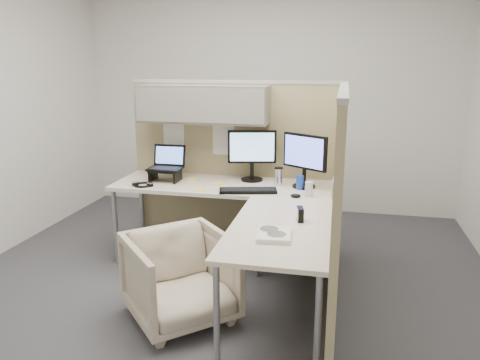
% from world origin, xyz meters
% --- Properties ---
extents(ground, '(4.50, 4.50, 0.00)m').
position_xyz_m(ground, '(0.00, 0.00, 0.00)').
color(ground, '#3A3A3F').
rests_on(ground, ground).
extents(partition_back, '(2.00, 0.36, 1.63)m').
position_xyz_m(partition_back, '(-0.22, 0.83, 1.10)').
color(partition_back, tan).
rests_on(partition_back, ground).
extents(partition_right, '(0.07, 2.03, 1.63)m').
position_xyz_m(partition_right, '(0.90, -0.07, 0.82)').
color(partition_right, tan).
rests_on(partition_right, ground).
extents(desk, '(2.00, 1.98, 0.73)m').
position_xyz_m(desk, '(0.12, 0.13, 0.69)').
color(desk, beige).
rests_on(desk, ground).
extents(office_chair, '(0.93, 0.93, 0.70)m').
position_xyz_m(office_chair, '(-0.16, -0.53, 0.35)').
color(office_chair, beige).
rests_on(office_chair, ground).
extents(monitor_left, '(0.44, 0.20, 0.47)m').
position_xyz_m(monitor_left, '(0.11, 0.72, 1.00)').
color(monitor_left, black).
rests_on(monitor_left, desk).
extents(monitor_right, '(0.39, 0.26, 0.47)m').
position_xyz_m(monitor_right, '(0.60, 0.58, 1.00)').
color(monitor_right, black).
rests_on(monitor_right, desk).
extents(laptop_station, '(0.30, 0.26, 0.32)m').
position_xyz_m(laptop_station, '(-0.67, 0.56, 0.85)').
color(laptop_station, black).
rests_on(laptop_station, desk).
extents(keyboard, '(0.51, 0.27, 0.02)m').
position_xyz_m(keyboard, '(0.15, 0.32, 0.74)').
color(keyboard, black).
rests_on(keyboard, desk).
extents(mouse, '(0.09, 0.06, 0.03)m').
position_xyz_m(mouse, '(0.56, 0.25, 0.75)').
color(mouse, black).
rests_on(mouse, desk).
extents(travel_mug, '(0.08, 0.08, 0.16)m').
position_xyz_m(travel_mug, '(0.37, 0.59, 0.81)').
color(travel_mug, silver).
rests_on(travel_mug, desk).
extents(soda_can_green, '(0.07, 0.07, 0.12)m').
position_xyz_m(soda_can_green, '(0.66, 0.31, 0.79)').
color(soda_can_green, silver).
rests_on(soda_can_green, desk).
extents(soda_can_silver, '(0.07, 0.07, 0.12)m').
position_xyz_m(soda_can_silver, '(0.57, 0.51, 0.79)').
color(soda_can_silver, '#1E3FA5').
rests_on(soda_can_silver, desk).
extents(sticky_note_b, '(0.08, 0.08, 0.01)m').
position_xyz_m(sticky_note_b, '(0.03, 0.29, 0.73)').
color(sticky_note_b, yellow).
rests_on(sticky_note_b, desk).
extents(sticky_note_d, '(0.10, 0.10, 0.01)m').
position_xyz_m(sticky_note_d, '(-0.15, 0.52, 0.73)').
color(sticky_note_d, yellow).
rests_on(sticky_note_d, desk).
extents(sticky_note_a, '(0.10, 0.10, 0.01)m').
position_xyz_m(sticky_note_a, '(-0.25, 0.29, 0.73)').
color(sticky_note_a, yellow).
rests_on(sticky_note_a, desk).
extents(sticky_note_c, '(0.10, 0.10, 0.01)m').
position_xyz_m(sticky_note_c, '(-0.42, 0.60, 0.73)').
color(sticky_note_c, yellow).
rests_on(sticky_note_c, desk).
extents(headphones, '(0.20, 0.16, 0.03)m').
position_xyz_m(headphones, '(-0.80, 0.32, 0.74)').
color(headphones, black).
rests_on(headphones, desk).
extents(paper_stack, '(0.23, 0.28, 0.03)m').
position_xyz_m(paper_stack, '(0.52, -0.65, 0.75)').
color(paper_stack, white).
rests_on(paper_stack, desk).
extents(desk_clock, '(0.06, 0.10, 0.10)m').
position_xyz_m(desk_clock, '(0.65, -0.32, 0.78)').
color(desk_clock, black).
rests_on(desk_clock, desk).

